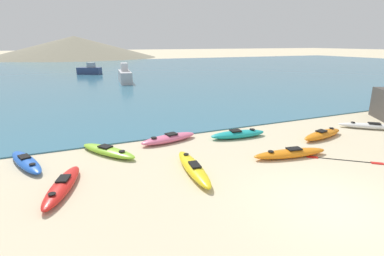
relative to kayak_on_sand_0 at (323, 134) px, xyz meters
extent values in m
plane|color=beige|center=(-4.67, -4.79, -0.18)|extent=(400.00, 400.00, 0.00)
cube|color=teal|center=(-4.67, 38.11, -0.15)|extent=(160.00, 70.00, 0.06)
cone|color=gray|center=(-5.84, 91.95, 3.04)|extent=(49.64, 49.64, 6.44)
ellipsoid|color=orange|center=(0.00, 0.00, 0.00)|extent=(2.86, 1.22, 0.36)
cube|color=black|center=(-0.14, -0.03, 0.20)|extent=(0.57, 0.45, 0.05)
cylinder|color=black|center=(0.75, 0.16, 0.19)|extent=(0.23, 0.23, 0.02)
ellipsoid|color=red|center=(-11.63, -0.71, -0.02)|extent=(1.56, 3.02, 0.32)
cube|color=black|center=(-11.58, -0.57, 0.16)|extent=(0.49, 0.62, 0.05)
cylinder|color=black|center=(-11.90, -1.49, 0.15)|extent=(0.21, 0.21, 0.02)
ellipsoid|color=white|center=(3.61, 0.14, -0.03)|extent=(2.83, 2.47, 0.30)
cube|color=black|center=(3.73, 0.04, 0.14)|extent=(0.65, 0.61, 0.05)
cylinder|color=black|center=(2.93, 0.70, 0.13)|extent=(0.20, 0.20, 0.02)
ellipsoid|color=teal|center=(-3.71, 1.71, -0.01)|extent=(2.86, 1.05, 0.34)
cube|color=black|center=(-3.85, 1.72, 0.19)|extent=(0.54, 0.47, 0.05)
cylinder|color=black|center=(-2.94, 1.63, 0.17)|extent=(0.26, 0.26, 0.02)
ellipsoid|color=#E5668C|center=(-7.00, 2.45, -0.01)|extent=(2.90, 1.29, 0.34)
cube|color=black|center=(-6.86, 2.48, 0.18)|extent=(0.58, 0.51, 0.05)
cylinder|color=black|center=(-7.76, 2.31, 0.17)|extent=(0.27, 0.27, 0.02)
ellipsoid|color=yellow|center=(-7.35, -1.12, -0.01)|extent=(0.97, 3.39, 0.34)
cube|color=black|center=(-7.37, -1.28, 0.19)|extent=(0.39, 0.63, 0.05)
cylinder|color=black|center=(-7.24, -0.20, 0.18)|extent=(0.20, 0.20, 0.02)
ellipsoid|color=blue|center=(-12.83, 1.98, -0.03)|extent=(1.56, 2.97, 0.30)
cube|color=black|center=(-12.88, 2.12, 0.14)|extent=(0.50, 0.61, 0.05)
cylinder|color=black|center=(-12.56, 1.22, 0.13)|extent=(0.22, 0.22, 0.02)
ellipsoid|color=#8CCC2D|center=(-9.83, 1.95, -0.04)|extent=(2.21, 2.87, 0.29)
cube|color=black|center=(-9.91, 2.07, 0.13)|extent=(0.62, 0.66, 0.05)
cylinder|color=black|center=(-9.39, 1.27, 0.12)|extent=(0.25, 0.25, 0.02)
ellipsoid|color=orange|center=(-3.18, -1.34, -0.02)|extent=(3.25, 1.13, 0.32)
cube|color=black|center=(-3.02, -1.37, 0.16)|extent=(0.62, 0.44, 0.05)
cylinder|color=black|center=(-4.04, -1.21, 0.15)|extent=(0.23, 0.23, 0.02)
cube|color=#B2B2B7|center=(-4.41, 24.59, 0.51)|extent=(1.84, 5.06, 1.27)
cube|color=silver|center=(-4.34, 25.08, 1.59)|extent=(0.92, 1.57, 0.89)
cube|color=navy|center=(-7.19, 36.01, 0.36)|extent=(3.52, 2.79, 0.96)
cube|color=#8C99A8|center=(-6.91, 35.85, 1.17)|extent=(1.26, 1.19, 0.67)
cylinder|color=black|center=(-1.48, -2.49, -0.17)|extent=(1.47, 1.25, 0.03)
cube|color=red|center=(-2.38, -1.73, -0.17)|extent=(0.45, 0.42, 0.03)
cube|color=red|center=(-0.59, -3.24, -0.17)|extent=(0.45, 0.42, 0.03)
camera|label=1|loc=(-11.36, -10.06, 4.26)|focal=28.00mm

